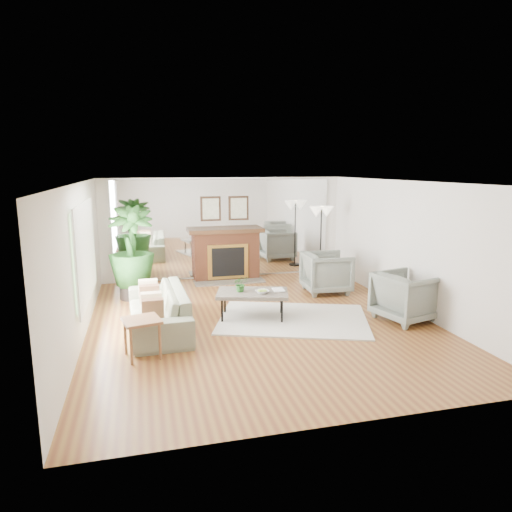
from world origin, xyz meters
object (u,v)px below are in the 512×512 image
object	(u,v)px
coffee_table	(252,294)
armchair_back	(327,272)
sofa	(158,309)
fireplace	(227,253)
armchair_front	(406,296)
potted_ficus	(131,250)
side_table	(142,325)
floor_lamp	(321,218)

from	to	relation	value
coffee_table	armchair_back	distance (m)	2.44
coffee_table	sofa	size ratio (longest dim) A/B	0.60
fireplace	armchair_front	world-z (taller)	fireplace
potted_ficus	side_table	bearing A→B (deg)	-87.01
fireplace	armchair_back	size ratio (longest dim) A/B	2.07
coffee_table	armchair_front	bearing A→B (deg)	-15.64
floor_lamp	side_table	bearing A→B (deg)	-139.57
side_table	armchair_front	bearing A→B (deg)	6.56
armchair_front	potted_ficus	distance (m)	5.56
sofa	side_table	world-z (taller)	sofa
coffee_table	armchair_back	world-z (taller)	armchair_back
sofa	armchair_back	size ratio (longest dim) A/B	2.41
armchair_back	armchair_front	xyz separation A→B (m)	(0.66, -2.11, -0.01)
armchair_back	side_table	xyz separation A→B (m)	(-4.01, -2.65, 0.04)
side_table	fireplace	bearing A→B (deg)	64.64
fireplace	potted_ficus	size ratio (longest dim) A/B	1.04
armchair_back	side_table	bearing A→B (deg)	127.19
fireplace	coffee_table	world-z (taller)	fireplace
armchair_front	side_table	xyz separation A→B (m)	(-4.67, -0.54, 0.05)
side_table	armchair_back	bearing A→B (deg)	33.45
coffee_table	armchair_front	distance (m)	2.80
sofa	armchair_front	world-z (taller)	armchair_front
fireplace	armchair_back	bearing A→B (deg)	-41.69
fireplace	coffee_table	distance (m)	3.09
coffee_table	sofa	world-z (taller)	sofa
fireplace	potted_ficus	bearing A→B (deg)	-152.50
sofa	armchair_back	distance (m)	4.01
fireplace	side_table	size ratio (longest dim) A/B	3.34
potted_ficus	armchair_back	bearing A→B (deg)	-7.61
sofa	floor_lamp	world-z (taller)	floor_lamp
sofa	coffee_table	bearing A→B (deg)	91.26
sofa	armchair_front	size ratio (longest dim) A/B	2.44
coffee_table	floor_lamp	xyz separation A→B (m)	(2.27, 2.33, 1.09)
armchair_back	potted_ficus	size ratio (longest dim) A/B	0.50
fireplace	floor_lamp	distance (m)	2.47
coffee_table	floor_lamp	bearing A→B (deg)	45.74
armchair_back	floor_lamp	size ratio (longest dim) A/B	0.54
armchair_back	floor_lamp	world-z (taller)	floor_lamp
coffee_table	sofa	bearing A→B (deg)	-176.66
armchair_front	fireplace	bearing A→B (deg)	18.99
fireplace	side_table	xyz separation A→B (m)	(-2.07, -4.37, -0.17)
coffee_table	sofa	xyz separation A→B (m)	(-1.71, -0.10, -0.12)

